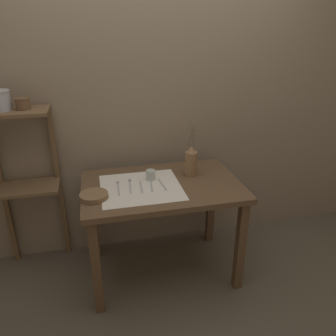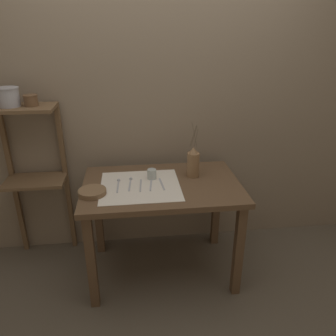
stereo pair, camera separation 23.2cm
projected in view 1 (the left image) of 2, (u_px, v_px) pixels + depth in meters
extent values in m
plane|color=brown|center=(162.00, 269.00, 2.66)|extent=(12.00, 12.00, 0.00)
cube|color=gray|center=(149.00, 110.00, 2.62)|extent=(7.00, 0.06, 2.40)
cube|color=brown|center=(162.00, 186.00, 2.37)|extent=(1.14, 0.74, 0.04)
cube|color=brown|center=(96.00, 268.00, 2.14)|extent=(0.06, 0.06, 0.73)
cube|color=brown|center=(240.00, 246.00, 2.35)|extent=(0.06, 0.06, 0.73)
cube|color=brown|center=(94.00, 218.00, 2.69)|extent=(0.06, 0.06, 0.73)
cube|color=brown|center=(211.00, 204.00, 2.90)|extent=(0.06, 0.06, 0.73)
cube|color=brown|center=(14.00, 112.00, 2.21)|extent=(0.45, 0.29, 0.02)
cube|color=brown|center=(28.00, 187.00, 2.44)|extent=(0.45, 0.29, 0.02)
cube|color=brown|center=(3.00, 191.00, 2.53)|extent=(0.04, 0.04, 1.30)
cube|color=brown|center=(59.00, 185.00, 2.62)|extent=(0.04, 0.04, 1.30)
cube|color=silver|center=(141.00, 187.00, 2.30)|extent=(0.56, 0.52, 0.00)
cylinder|color=olive|center=(191.00, 164.00, 2.46)|extent=(0.09, 0.09, 0.19)
cone|color=olive|center=(191.00, 149.00, 2.42)|extent=(0.07, 0.07, 0.05)
cylinder|color=brown|center=(191.00, 135.00, 2.37)|extent=(0.04, 0.03, 0.16)
cylinder|color=brown|center=(192.00, 134.00, 2.37)|extent=(0.04, 0.02, 0.18)
cylinder|color=brown|center=(192.00, 136.00, 2.37)|extent=(0.04, 0.03, 0.16)
cylinder|color=brown|center=(194.00, 137.00, 2.38)|extent=(0.03, 0.02, 0.14)
cylinder|color=brown|center=(94.00, 196.00, 2.15)|extent=(0.19, 0.19, 0.04)
cylinder|color=#B7C1BC|center=(151.00, 175.00, 2.41)|extent=(0.07, 0.07, 0.07)
cube|color=#A8A8AD|center=(118.00, 189.00, 2.27)|extent=(0.02, 0.19, 0.00)
sphere|color=#A8A8AD|center=(118.00, 183.00, 2.36)|extent=(0.02, 0.02, 0.02)
cube|color=#A8A8AD|center=(130.00, 187.00, 2.30)|extent=(0.03, 0.19, 0.00)
sphere|color=#A8A8AD|center=(130.00, 181.00, 2.39)|extent=(0.02, 0.02, 0.02)
cube|color=#A8A8AD|center=(141.00, 187.00, 2.31)|extent=(0.03, 0.19, 0.00)
cube|color=#A8A8AD|center=(151.00, 185.00, 2.32)|extent=(0.03, 0.19, 0.00)
cube|color=#A8A8AD|center=(163.00, 184.00, 2.34)|extent=(0.03, 0.19, 0.00)
cylinder|color=brown|center=(23.00, 104.00, 2.20)|extent=(0.09, 0.09, 0.08)
cylinder|color=brown|center=(22.00, 98.00, 2.19)|extent=(0.10, 0.10, 0.01)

